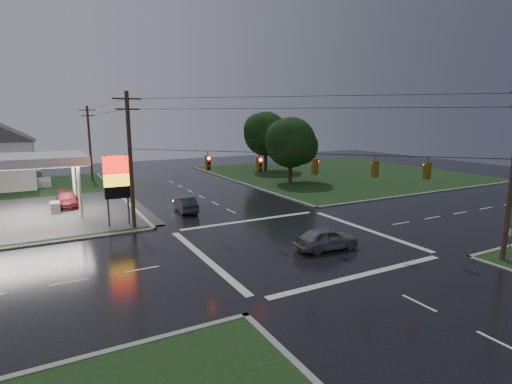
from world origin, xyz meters
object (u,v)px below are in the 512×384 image
tree_ne_far (267,134)px  car_north (186,204)px  car_crossing (327,238)px  car_pump (67,200)px  utility_pole_n (90,142)px  tree_ne_near (292,143)px  utility_pole_nw (130,159)px  pylon_sign (117,179)px

tree_ne_far → car_north: bearing=-135.0°
car_crossing → car_pump: bearing=37.6°
tree_ne_far → car_pump: tree_ne_far is taller
utility_pole_n → car_north: 26.15m
utility_pole_n → car_crossing: utility_pole_n is taller
tree_ne_near → tree_ne_far: (3.01, 12.00, 0.62)m
utility_pole_nw → car_north: bearing=31.4°
pylon_sign → car_crossing: size_ratio=1.33×
utility_pole_nw → utility_pole_n: (0.00, 28.50, -0.25)m
tree_ne_far → car_crossing: (-16.06, -36.32, -5.41)m
tree_ne_far → pylon_sign: bearing=-139.6°
tree_ne_near → car_north: tree_ne_near is taller
car_crossing → car_pump: car_crossing is taller
tree_ne_near → car_crossing: size_ratio=1.99×
pylon_sign → car_crossing: pylon_sign is taller
tree_ne_near → car_pump: bearing=-177.1°
car_pump → utility_pole_n: bearing=80.4°
pylon_sign → tree_ne_far: 36.35m
utility_pole_nw → utility_pole_n: size_ratio=1.05×
pylon_sign → utility_pole_n: (1.00, 27.50, 1.46)m
pylon_sign → car_pump: 11.10m
utility_pole_n → tree_ne_near: utility_pole_n is taller
car_crossing → tree_ne_near: bearing=-23.7°
pylon_sign → car_north: pylon_sign is taller
tree_ne_near → utility_pole_nw: bearing=-152.1°
utility_pole_n → car_crossing: 41.95m
car_north → car_crossing: bearing=113.7°
utility_pole_nw → car_pump: 12.89m
utility_pole_n → car_north: utility_pole_n is taller
utility_pole_nw → car_pump: (-4.34, 11.08, -4.97)m
pylon_sign → utility_pole_nw: size_ratio=0.55×
utility_pole_n → car_crossing: (10.59, -40.32, -4.70)m
tree_ne_far → car_crossing: bearing=-113.9°
utility_pole_n → car_north: (5.56, -25.11, -4.74)m
utility_pole_nw → tree_ne_far: 36.20m
utility_pole_nw → car_crossing: bearing=-48.1°
pylon_sign → car_crossing: bearing=-47.9°
tree_ne_far → car_crossing: size_ratio=2.17×
car_crossing → utility_pole_nw: bearing=46.4°
tree_ne_far → car_crossing: tree_ne_far is taller
tree_ne_near → tree_ne_far: bearing=75.9°
car_north → tree_ne_far: bearing=-129.6°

